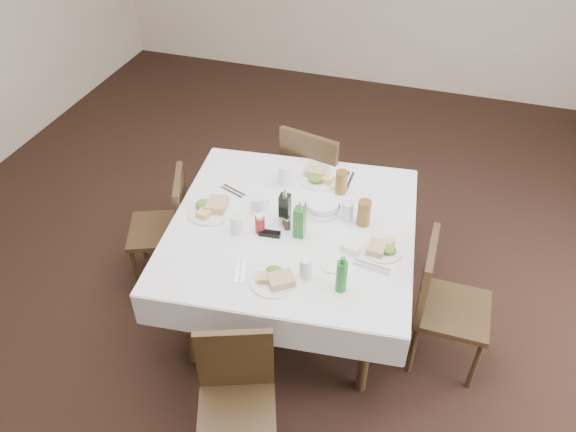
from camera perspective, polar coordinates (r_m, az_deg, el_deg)
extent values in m
plane|color=black|center=(3.95, -0.86, -8.45)|extent=(7.00, 7.00, 0.00)
cylinder|color=black|center=(3.40, -10.17, -10.54)|extent=(0.06, 0.06, 0.72)
cylinder|color=black|center=(4.10, -5.39, 0.43)|extent=(0.06, 0.06, 0.72)
cylinder|color=black|center=(3.25, 7.86, -13.39)|extent=(0.06, 0.06, 0.72)
cylinder|color=black|center=(3.97, 9.24, -1.45)|extent=(0.06, 0.06, 0.72)
cube|color=black|center=(3.37, 0.41, -1.23)|extent=(1.44, 1.44, 0.03)
cube|color=white|center=(3.35, 0.41, -0.96)|extent=(1.58, 1.58, 0.01)
cube|color=white|center=(3.98, 2.38, 4.44)|extent=(1.43, 0.17, 0.22)
cube|color=white|center=(2.94, -2.33, -11.55)|extent=(1.43, 0.17, 0.22)
cube|color=white|center=(3.40, 12.37, -3.89)|extent=(0.17, 1.43, 0.22)
cube|color=white|center=(3.60, -10.89, -0.81)|extent=(0.17, 1.43, 0.22)
cube|color=black|center=(4.26, 3.29, 3.90)|extent=(0.53, 0.53, 0.04)
cube|color=black|center=(3.97, 2.05, 5.27)|extent=(0.44, 0.14, 0.48)
cylinder|color=black|center=(4.47, 6.50, 2.04)|extent=(0.04, 0.04, 0.45)
cylinder|color=black|center=(4.20, 4.27, -0.71)|extent=(0.04, 0.04, 0.45)
cylinder|color=black|center=(4.60, 2.19, 3.52)|extent=(0.04, 0.04, 0.45)
cylinder|color=black|center=(4.34, -0.24, 0.95)|extent=(0.04, 0.04, 0.45)
cube|color=black|center=(2.97, -5.22, -19.45)|extent=(0.50, 0.50, 0.04)
cube|color=black|center=(2.89, -5.41, -14.30)|extent=(0.37, 0.17, 0.42)
cylinder|color=black|center=(3.24, -8.07, -18.74)|extent=(0.03, 0.03, 0.40)
cylinder|color=black|center=(3.22, -1.81, -18.64)|extent=(0.03, 0.03, 0.40)
cube|color=black|center=(3.46, 16.43, -9.16)|extent=(0.42, 0.42, 0.04)
cube|color=black|center=(3.29, 13.91, -5.92)|extent=(0.04, 0.42, 0.45)
cylinder|color=black|center=(3.52, 18.48, -14.12)|extent=(0.03, 0.03, 0.43)
cylinder|color=black|center=(3.49, 12.56, -13.04)|extent=(0.03, 0.03, 0.43)
cylinder|color=black|center=(3.75, 18.81, -9.83)|extent=(0.03, 0.03, 0.43)
cylinder|color=black|center=(3.73, 13.34, -8.80)|extent=(0.03, 0.03, 0.43)
cube|color=black|center=(3.95, -13.01, -1.44)|extent=(0.51, 0.51, 0.04)
cube|color=black|center=(3.79, -10.80, 1.14)|extent=(0.18, 0.38, 0.43)
cylinder|color=black|center=(4.24, -14.65, -2.08)|extent=(0.03, 0.03, 0.40)
cylinder|color=black|center=(4.19, -10.07, -1.89)|extent=(0.03, 0.03, 0.40)
cylinder|color=black|center=(4.00, -15.26, -5.33)|extent=(0.03, 0.03, 0.40)
cylinder|color=black|center=(3.94, -10.37, -5.18)|extent=(0.03, 0.03, 0.40)
cylinder|color=white|center=(3.71, 3.25, 3.80)|extent=(0.28, 0.28, 0.01)
cube|color=tan|center=(3.73, 2.94, 4.56)|extent=(0.15, 0.12, 0.05)
cube|color=tan|center=(3.67, 3.91, 3.82)|extent=(0.11, 0.10, 0.04)
ellipsoid|color=#266114|center=(3.66, 2.83, 3.86)|extent=(0.10, 0.09, 0.05)
cylinder|color=white|center=(3.00, -1.44, -6.59)|extent=(0.26, 0.26, 0.01)
cube|color=tan|center=(2.97, -0.73, -6.49)|extent=(0.17, 0.16, 0.04)
cube|color=tan|center=(2.99, -2.37, -6.26)|extent=(0.10, 0.09, 0.03)
ellipsoid|color=#266114|center=(3.01, -1.42, -5.63)|extent=(0.10, 0.09, 0.04)
cylinder|color=white|center=(3.22, 9.56, -3.36)|extent=(0.23, 0.23, 0.01)
cube|color=tan|center=(3.19, 9.00, -3.20)|extent=(0.10, 0.13, 0.04)
cube|color=tan|center=(3.24, 10.03, -2.68)|extent=(0.09, 0.10, 0.03)
ellipsoid|color=#266114|center=(3.19, 10.18, -3.33)|extent=(0.09, 0.08, 0.04)
cylinder|color=white|center=(3.47, -7.86, 0.51)|extent=(0.28, 0.28, 0.01)
cube|color=tan|center=(3.46, -7.22, 1.17)|extent=(0.13, 0.16, 0.05)
cube|color=tan|center=(3.42, -8.42, 0.36)|extent=(0.09, 0.11, 0.04)
ellipsoid|color=#266114|center=(3.47, -8.53, 1.15)|extent=(0.10, 0.09, 0.05)
cylinder|color=white|center=(3.69, -1.34, 3.59)|extent=(0.14, 0.14, 0.01)
cylinder|color=white|center=(3.10, 4.63, -4.91)|extent=(0.14, 0.14, 0.01)
cylinder|color=silver|center=(3.63, -0.37, 4.16)|extent=(0.07, 0.07, 0.14)
cylinder|color=silver|center=(2.99, 1.81, -5.29)|extent=(0.07, 0.07, 0.13)
cylinder|color=silver|center=(3.36, 6.04, 0.46)|extent=(0.07, 0.07, 0.13)
cylinder|color=silver|center=(3.27, -5.28, -0.88)|extent=(0.07, 0.07, 0.12)
cylinder|color=brown|center=(3.57, 5.43, 3.46)|extent=(0.08, 0.08, 0.16)
cylinder|color=brown|center=(3.33, 7.73, 0.32)|extent=(0.08, 0.08, 0.17)
cylinder|color=silver|center=(3.44, 3.51, 0.78)|extent=(0.22, 0.22, 0.04)
cylinder|color=white|center=(3.42, 3.53, 1.17)|extent=(0.20, 0.20, 0.05)
cube|color=black|center=(3.30, -0.32, 0.70)|extent=(0.06, 0.06, 0.20)
cone|color=silver|center=(3.22, -0.33, 2.48)|extent=(0.03, 0.03, 0.06)
cube|color=#1A6823|center=(3.21, 1.18, -0.64)|extent=(0.06, 0.06, 0.20)
cone|color=silver|center=(3.13, 1.21, 1.14)|extent=(0.03, 0.03, 0.06)
cylinder|color=maroon|center=(3.27, -2.86, -0.91)|extent=(0.06, 0.06, 0.11)
cylinder|color=white|center=(3.23, -2.90, -0.06)|extent=(0.04, 0.04, 0.02)
cylinder|color=white|center=(3.32, -0.73, -0.55)|extent=(0.03, 0.03, 0.06)
cylinder|color=silver|center=(3.30, -0.74, -0.07)|extent=(0.03, 0.03, 0.01)
cylinder|color=#3E291F|center=(3.30, -0.06, -0.83)|extent=(0.04, 0.04, 0.07)
cylinder|color=silver|center=(3.27, -0.06, -0.25)|extent=(0.04, 0.04, 0.01)
cylinder|color=white|center=(3.46, -3.09, 0.69)|extent=(0.12, 0.12, 0.01)
cylinder|color=white|center=(3.43, -3.12, 1.28)|extent=(0.08, 0.08, 0.08)
cylinder|color=black|center=(3.41, -3.13, 1.66)|extent=(0.06, 0.06, 0.01)
torus|color=white|center=(3.44, -2.37, 1.46)|extent=(0.05, 0.04, 0.05)
cube|color=black|center=(3.27, -1.87, -1.80)|extent=(0.13, 0.05, 0.03)
cylinder|color=#1A6823|center=(2.91, 5.46, -6.12)|extent=(0.06, 0.06, 0.19)
cylinder|color=#1A6823|center=(2.83, 5.60, -4.52)|extent=(0.03, 0.03, 0.03)
cube|color=white|center=(3.17, 6.34, -3.33)|extent=(0.11, 0.08, 0.05)
cube|color=#D56C7D|center=(3.17, 6.35, -3.22)|extent=(0.08, 0.06, 0.02)
cube|color=silver|center=(3.71, 5.83, 3.62)|extent=(0.02, 0.21, 0.01)
cube|color=silver|center=(3.71, 6.31, 3.53)|extent=(0.02, 0.21, 0.01)
cube|color=silver|center=(3.08, -4.55, -5.41)|extent=(0.08, 0.20, 0.01)
cube|color=silver|center=(3.08, -5.14, -5.40)|extent=(0.08, 0.20, 0.01)
cube|color=silver|center=(3.10, 8.41, -5.36)|extent=(0.21, 0.04, 0.01)
cube|color=silver|center=(3.12, 8.60, -4.99)|extent=(0.21, 0.04, 0.01)
cube|color=silver|center=(3.62, -5.45, 2.62)|extent=(0.18, 0.08, 0.01)
cube|color=silver|center=(3.61, -5.77, 2.41)|extent=(0.18, 0.08, 0.01)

